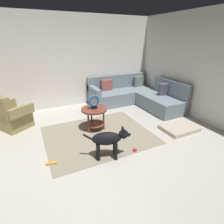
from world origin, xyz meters
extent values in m
cube|color=#B7B2A8|center=(0.00, 0.00, -0.05)|extent=(6.00, 6.00, 0.10)
cube|color=silver|center=(0.00, 2.94, 1.35)|extent=(6.00, 0.12, 2.70)
cube|color=silver|center=(2.94, 0.00, 1.35)|extent=(0.12, 6.00, 2.70)
cube|color=gray|center=(0.15, 0.70, 0.01)|extent=(2.30, 1.90, 0.01)
cube|color=slate|center=(1.73, 2.41, 0.21)|extent=(2.20, 0.85, 0.42)
cube|color=slate|center=(1.73, 2.76, 0.65)|extent=(2.20, 0.14, 0.46)
cube|color=slate|center=(2.41, 1.28, 0.21)|extent=(0.85, 1.40, 0.42)
cube|color=slate|center=(2.76, 1.28, 0.65)|extent=(0.14, 1.40, 0.46)
cube|color=slate|center=(0.71, 2.41, 0.53)|extent=(0.16, 0.85, 0.22)
cube|color=slate|center=(2.48, 2.61, 0.59)|extent=(0.40, 0.18, 0.38)
cube|color=#994C47|center=(1.23, 2.61, 0.59)|extent=(0.38, 0.12, 0.38)
cube|color=#4C4C56|center=(2.61, 1.38, 0.59)|extent=(0.40, 0.21, 0.39)
cube|color=olive|center=(-1.53, 1.92, 0.20)|extent=(0.83, 0.83, 0.40)
cube|color=olive|center=(-1.73, 1.78, 0.64)|extent=(0.45, 0.58, 0.48)
cube|color=olive|center=(-1.72, 2.21, 0.51)|extent=(0.55, 0.42, 0.22)
cube|color=olive|center=(-1.33, 1.63, 0.51)|extent=(0.55, 0.42, 0.22)
cylinder|color=brown|center=(0.18, 0.99, 0.52)|extent=(0.60, 0.60, 0.04)
cylinder|color=brown|center=(0.18, 0.99, 0.15)|extent=(0.45, 0.45, 0.02)
cylinder|color=brown|center=(0.18, 1.20, 0.25)|extent=(0.04, 0.04, 0.50)
cylinder|color=brown|center=(-0.01, 0.88, 0.25)|extent=(0.04, 0.04, 0.50)
cylinder|color=brown|center=(0.37, 0.88, 0.25)|extent=(0.04, 0.04, 0.50)
cube|color=black|center=(0.18, 0.99, 0.57)|extent=(0.12, 0.08, 0.05)
torus|color=#265999|center=(0.18, 0.99, 0.73)|extent=(0.28, 0.06, 0.28)
cube|color=#B2A38E|center=(1.98, 0.08, 0.04)|extent=(0.80, 0.60, 0.09)
cylinder|color=black|center=(0.16, -0.11, 0.16)|extent=(0.07, 0.07, 0.32)
cylinder|color=black|center=(0.11, -0.24, 0.16)|extent=(0.07, 0.07, 0.32)
cylinder|color=black|center=(-0.13, 0.00, 0.16)|extent=(0.07, 0.07, 0.32)
cylinder|color=black|center=(-0.18, -0.14, 0.16)|extent=(0.07, 0.07, 0.32)
ellipsoid|color=black|center=(-0.01, -0.12, 0.40)|extent=(0.56, 0.38, 0.24)
sphere|color=black|center=(0.27, -0.23, 0.48)|extent=(0.17, 0.17, 0.17)
ellipsoid|color=black|center=(0.34, -0.25, 0.46)|extent=(0.14, 0.11, 0.07)
cone|color=black|center=(0.28, -0.18, 0.59)|extent=(0.06, 0.06, 0.07)
cone|color=black|center=(0.25, -0.26, 0.59)|extent=(0.06, 0.06, 0.07)
cylinder|color=black|center=(-0.30, -0.02, 0.44)|extent=(0.20, 0.10, 0.16)
sphere|color=red|center=(0.56, -0.19, 0.04)|extent=(0.08, 0.08, 0.08)
cylinder|color=orange|center=(-0.96, 0.12, 0.03)|extent=(0.20, 0.09, 0.05)
camera|label=1|loc=(-1.09, -2.56, 2.04)|focal=28.21mm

